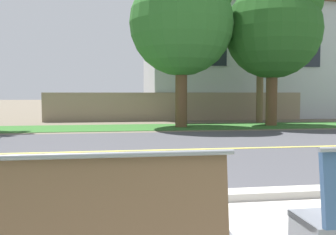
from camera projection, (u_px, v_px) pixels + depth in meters
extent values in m
plane|color=#665B4C|center=(151.00, 142.00, 10.20)|extent=(140.00, 140.00, 0.00)
cube|color=#ADA89E|center=(198.00, 197.00, 4.62)|extent=(44.00, 0.30, 0.11)
cube|color=#424247|center=(158.00, 150.00, 8.72)|extent=(52.00, 8.00, 0.01)
cube|color=#E0CC4C|center=(158.00, 150.00, 8.72)|extent=(48.00, 0.14, 0.01)
cube|color=#2D6026|center=(140.00, 127.00, 14.55)|extent=(48.00, 2.80, 0.02)
cube|color=slate|center=(89.00, 234.00, 2.44)|extent=(1.87, 0.44, 0.05)
cube|color=brown|center=(86.00, 201.00, 2.23)|extent=(1.79, 0.12, 0.52)
cylinder|color=slate|center=(85.00, 156.00, 2.20)|extent=(1.87, 0.04, 0.04)
cylinder|color=#333D56|center=(333.00, 227.00, 3.14)|extent=(0.12, 0.12, 0.43)
cylinder|color=brown|center=(181.00, 95.00, 14.62)|extent=(0.47, 0.47, 2.57)
sphere|color=#2D6B28|center=(181.00, 24.00, 14.44)|extent=(4.11, 4.11, 4.11)
cylinder|color=brown|center=(272.00, 96.00, 15.35)|extent=(0.47, 0.47, 2.48)
sphere|color=#23561E|center=(273.00, 31.00, 15.17)|extent=(3.97, 3.97, 3.97)
sphere|color=#23561E|center=(288.00, 0.00, 14.87)|extent=(2.78, 2.78, 2.78)
cylinder|color=brown|center=(260.00, 43.00, 17.03)|extent=(0.32, 0.32, 7.37)
cube|color=gray|center=(177.00, 107.00, 18.29)|extent=(13.00, 0.36, 1.40)
cube|color=#B7BCC1|center=(242.00, 65.00, 21.96)|extent=(11.34, 6.40, 6.18)
cube|color=brown|center=(243.00, 7.00, 21.74)|extent=(12.25, 6.91, 0.60)
cube|color=#232833|center=(216.00, 53.00, 18.37)|extent=(1.10, 0.06, 1.30)
cube|color=#232833|center=(310.00, 54.00, 19.14)|extent=(1.10, 0.06, 1.30)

